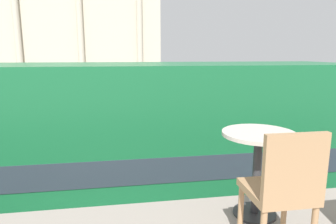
% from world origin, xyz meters
% --- Properties ---
extents(double_decker_bus, '(11.39, 2.62, 4.35)m').
position_xyz_m(double_decker_bus, '(-0.78, 3.28, 2.43)').
color(double_decker_bus, black).
rests_on(double_decker_bus, ground_plane).
extents(cafe_dining_table, '(0.60, 0.60, 0.73)m').
position_xyz_m(cafe_dining_table, '(1.37, -0.35, 3.71)').
color(cafe_dining_table, '#2D2D30').
rests_on(cafe_dining_table, cafe_floor_slab).
extents(cafe_chair_0, '(0.40, 0.40, 0.91)m').
position_xyz_m(cafe_chair_0, '(1.26, -0.93, 3.70)').
color(cafe_chair_0, '#A87F56').
rests_on(cafe_chair_0, cafe_floor_slab).
extents(plaza_building_left, '(32.57, 14.99, 23.38)m').
position_xyz_m(plaza_building_left, '(-9.46, 50.60, 11.69)').
color(plaza_building_left, beige).
rests_on(plaza_building_left, ground_plane).
extents(traffic_light_near, '(0.42, 0.24, 4.10)m').
position_xyz_m(traffic_light_near, '(-0.51, 9.81, 2.66)').
color(traffic_light_near, black).
rests_on(traffic_light_near, ground_plane).
extents(traffic_light_mid, '(0.42, 0.24, 3.72)m').
position_xyz_m(traffic_light_mid, '(4.82, 15.13, 2.44)').
color(traffic_light_mid, black).
rests_on(traffic_light_mid, ground_plane).
extents(traffic_light_far, '(0.42, 0.24, 3.35)m').
position_xyz_m(traffic_light_far, '(-3.76, 21.19, 2.21)').
color(traffic_light_far, black).
rests_on(traffic_light_far, ground_plane).
extents(car_maroon, '(4.20, 1.93, 1.35)m').
position_xyz_m(car_maroon, '(1.59, 16.59, 0.70)').
color(car_maroon, black).
rests_on(car_maroon, ground_plane).
extents(pedestrian_olive, '(0.32, 0.32, 1.80)m').
position_xyz_m(pedestrian_olive, '(-7.99, 25.58, 1.04)').
color(pedestrian_olive, '#282B33').
rests_on(pedestrian_olive, ground_plane).
extents(pedestrian_black, '(0.32, 0.32, 1.67)m').
position_xyz_m(pedestrian_black, '(6.16, 32.78, 0.96)').
color(pedestrian_black, '#282B33').
rests_on(pedestrian_black, ground_plane).
extents(pedestrian_white, '(0.32, 0.32, 1.73)m').
position_xyz_m(pedestrian_white, '(-2.12, 11.27, 1.00)').
color(pedestrian_white, '#282B33').
rests_on(pedestrian_white, ground_plane).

